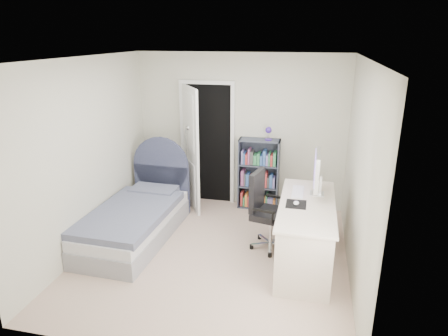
% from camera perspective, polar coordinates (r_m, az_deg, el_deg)
% --- Properties ---
extents(room_shell, '(3.50, 3.70, 2.60)m').
position_cam_1_polar(room_shell, '(4.85, -1.57, 0.50)').
color(room_shell, tan).
rests_on(room_shell, ground).
extents(door, '(0.92, 0.71, 2.06)m').
position_cam_1_polar(door, '(6.52, -3.90, 3.22)').
color(door, black).
rests_on(door, ground).
extents(bed, '(1.02, 2.05, 1.24)m').
position_cam_1_polar(bed, '(5.83, -12.33, -6.99)').
color(bed, gray).
rests_on(bed, ground).
extents(nightstand, '(0.42, 0.42, 0.61)m').
position_cam_1_polar(nightstand, '(7.00, -9.89, -1.35)').
color(nightstand, tan).
rests_on(nightstand, ground).
extents(floor_lamp, '(0.20, 0.20, 1.39)m').
position_cam_1_polar(floor_lamp, '(6.61, -5.16, -0.84)').
color(floor_lamp, silver).
rests_on(floor_lamp, ground).
extents(bookcase, '(0.65, 0.28, 1.39)m').
position_cam_1_polar(bookcase, '(6.57, 4.95, -1.25)').
color(bookcase, '#3C4252').
rests_on(bookcase, ground).
extents(desk, '(0.66, 1.66, 1.36)m').
position_cam_1_polar(desk, '(5.12, 11.59, -8.69)').
color(desk, beige).
rests_on(desk, ground).
extents(office_chair, '(0.58, 0.59, 1.06)m').
position_cam_1_polar(office_chair, '(5.35, 5.94, -5.50)').
color(office_chair, silver).
rests_on(office_chair, ground).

